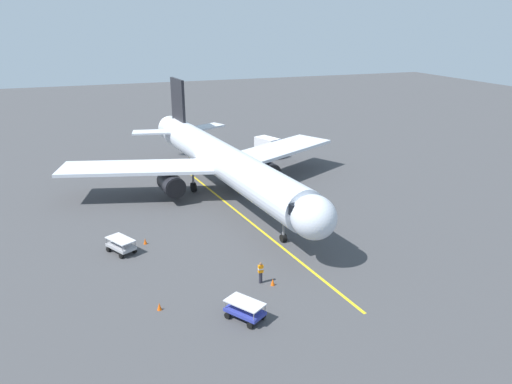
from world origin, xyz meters
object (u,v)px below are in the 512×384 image
(safety_cone_wing_port, at_px, (273,282))
(airplane, at_px, (223,161))
(ground_crew_marshaller, at_px, (261,272))
(safety_cone_nose_right, at_px, (145,241))
(baggage_cart_portside, at_px, (121,245))
(box_truck_near_nose, at_px, (269,147))
(safety_cone_nose_left, at_px, (159,306))
(baggage_cart_starboard_side, at_px, (245,310))

(safety_cone_wing_port, bearing_deg, airplane, -96.09)
(ground_crew_marshaller, bearing_deg, safety_cone_nose_right, -53.69)
(safety_cone_nose_right, bearing_deg, safety_cone_wing_port, 127.13)
(baggage_cart_portside, relative_size, safety_cone_wing_port, 5.37)
(box_truck_near_nose, bearing_deg, safety_cone_nose_right, 48.56)
(safety_cone_wing_port, bearing_deg, box_truck_near_nose, -111.05)
(airplane, relative_size, safety_cone_wing_port, 73.34)
(box_truck_near_nose, bearing_deg, ground_crew_marshaller, 67.53)
(box_truck_near_nose, distance_m, safety_cone_nose_right, 32.25)
(safety_cone_nose_left, relative_size, safety_cone_wing_port, 1.00)
(ground_crew_marshaller, xyz_separation_m, safety_cone_nose_right, (7.25, -9.87, -0.61))
(baggage_cart_portside, xyz_separation_m, baggage_cart_starboard_side, (-6.76, 12.97, 0.00))
(safety_cone_nose_left, bearing_deg, baggage_cart_starboard_side, 150.06)
(baggage_cart_starboard_side, xyz_separation_m, safety_cone_wing_port, (-3.36, -3.40, -0.38))
(box_truck_near_nose, relative_size, baggage_cart_starboard_side, 1.70)
(safety_cone_wing_port, bearing_deg, baggage_cart_starboard_side, 45.34)
(baggage_cart_portside, height_order, safety_cone_wing_port, baggage_cart_portside)
(ground_crew_marshaller, relative_size, safety_cone_nose_right, 3.11)
(ground_crew_marshaller, height_order, safety_cone_wing_port, ground_crew_marshaller)
(safety_cone_nose_left, bearing_deg, ground_crew_marshaller, -172.16)
(airplane, bearing_deg, safety_cone_wing_port, 83.91)
(baggage_cart_starboard_side, relative_size, safety_cone_wing_port, 5.35)
(ground_crew_marshaller, bearing_deg, safety_cone_wing_port, 137.47)
(baggage_cart_starboard_side, relative_size, safety_cone_nose_right, 5.35)
(ground_crew_marshaller, bearing_deg, safety_cone_nose_left, 7.84)
(box_truck_near_nose, bearing_deg, baggage_cart_portside, 46.94)
(baggage_cart_portside, bearing_deg, safety_cone_nose_left, 99.01)
(ground_crew_marshaller, distance_m, safety_cone_wing_port, 1.15)
(box_truck_near_nose, distance_m, baggage_cart_portside, 34.39)
(airplane, height_order, box_truck_near_nose, airplane)
(airplane, bearing_deg, safety_cone_nose_left, 62.83)
(airplane, xyz_separation_m, ground_crew_marshaller, (2.91, 19.82, -3.12))
(baggage_cart_portside, bearing_deg, safety_cone_wing_port, 136.61)
(ground_crew_marshaller, distance_m, box_truck_near_nose, 36.83)
(airplane, distance_m, box_truck_near_nose, 18.26)
(safety_cone_nose_left, relative_size, safety_cone_nose_right, 1.00)
(ground_crew_marshaller, relative_size, baggage_cart_starboard_side, 0.58)
(safety_cone_nose_right, bearing_deg, box_truck_near_nose, -131.44)
(safety_cone_nose_right, height_order, safety_cone_wing_port, same)
(baggage_cart_portside, bearing_deg, box_truck_near_nose, -133.06)
(baggage_cart_portside, bearing_deg, baggage_cart_starboard_side, 117.55)
(airplane, xyz_separation_m, baggage_cart_starboard_side, (5.54, 23.88, -3.35))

